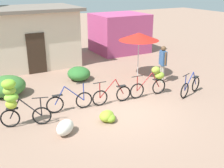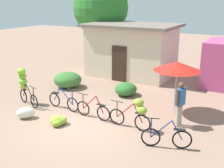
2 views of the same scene
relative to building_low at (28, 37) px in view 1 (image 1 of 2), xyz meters
name	(u,v)px [view 1 (image 1 of 2)]	position (x,y,z in m)	size (l,w,h in m)	color
ground_plane	(122,111)	(1.50, -7.35, -1.56)	(60.00, 60.00, 0.00)	#93725F
building_low	(28,37)	(0.00, 0.00, 0.00)	(5.26, 3.71, 3.08)	beige
shop_pink	(119,33)	(5.85, 0.41, -0.36)	(3.20, 2.80, 2.40)	#B24378
hedge_bush_front_left	(7,86)	(-1.83, -3.93, -1.15)	(1.48, 1.40, 0.81)	#3A7030
hedge_bush_front_right	(79,74)	(1.40, -3.57, -1.25)	(1.04, 1.12, 0.62)	#2D692C
market_umbrella	(139,36)	(4.07, -4.46, 0.39)	(1.87, 1.87, 2.12)	beige
bicycle_leftmost	(14,99)	(-1.99, -6.75, -0.59)	(1.52, 0.55, 1.61)	black
bicycle_near_pile	(70,101)	(-0.10, -6.42, -1.21)	(1.66, 0.23, 0.98)	black
bicycle_center_loaded	(112,95)	(1.50, -6.59, -1.22)	(1.58, 0.17, 0.95)	black
bicycle_by_shop	(154,79)	(3.35, -6.68, -0.87)	(1.66, 0.42, 1.18)	black
bicycle_rightmost	(190,86)	(4.70, -7.34, -1.21)	(1.50, 0.58, 0.97)	black
banana_pile_on_ground	(107,116)	(0.71, -7.74, -1.40)	(0.74, 0.75, 0.35)	#88A734
produce_sack	(65,127)	(-0.79, -7.88, -1.34)	(0.70, 0.44, 0.44)	silver
person_vendor	(163,60)	(4.60, -5.62, -0.53)	(0.28, 0.57, 1.67)	gray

